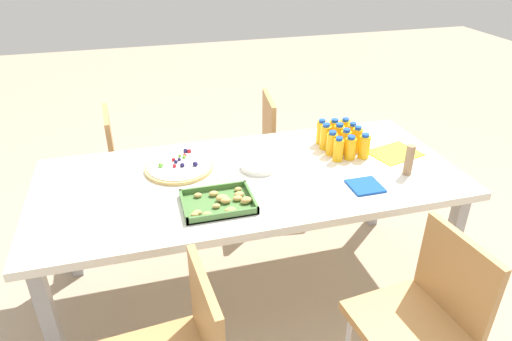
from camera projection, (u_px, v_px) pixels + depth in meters
name	position (u px, v px, depth m)	size (l,w,h in m)	color
ground_plane	(251.00, 286.00, 2.63)	(12.00, 12.00, 0.00)	tan
party_table	(251.00, 186.00, 2.30)	(2.10, 0.93, 0.74)	silver
chair_far_left	(425.00, 312.00, 1.79)	(0.44, 0.44, 0.83)	#B7844C
chair_near_right	(132.00, 159.00, 2.95)	(0.42, 0.42, 0.83)	#B7844C
chair_near_left	(285.00, 142.00, 3.18)	(0.45, 0.45, 0.83)	#B7844C
juice_bottle_0	(345.00, 130.00, 2.62)	(0.06, 0.06, 0.13)	#F9AE14
juice_bottle_1	(334.00, 131.00, 2.59)	(0.06, 0.06, 0.14)	#F9AE14
juice_bottle_2	(321.00, 132.00, 2.57)	(0.06, 0.06, 0.15)	#F9AE14
juice_bottle_3	(352.00, 135.00, 2.54)	(0.05, 0.05, 0.14)	#FAAC14
juice_bottle_4	(339.00, 136.00, 2.53)	(0.06, 0.06, 0.14)	#F9AC14
juice_bottle_5	(325.00, 137.00, 2.51)	(0.06, 0.06, 0.15)	#F9AF14
juice_bottle_6	(357.00, 140.00, 2.48)	(0.06, 0.06, 0.15)	#FAAD14
juice_bottle_7	(345.00, 142.00, 2.46)	(0.06, 0.06, 0.14)	#FBAD14
juice_bottle_8	(332.00, 144.00, 2.45)	(0.06, 0.06, 0.14)	#FAAB14
juice_bottle_9	(364.00, 147.00, 2.42)	(0.06, 0.06, 0.14)	#FBAC14
juice_bottle_10	(350.00, 148.00, 2.41)	(0.06, 0.06, 0.13)	#FAAE14
juice_bottle_11	(338.00, 150.00, 2.39)	(0.05, 0.05, 0.13)	#F9AD14
fruit_pizza	(179.00, 167.00, 2.33)	(0.35, 0.35, 0.05)	tan
snack_tray	(220.00, 203.00, 2.03)	(0.32, 0.25, 0.04)	#477238
plate_stack	(259.00, 166.00, 2.33)	(0.19, 0.19, 0.03)	silver
napkin_stack	(365.00, 186.00, 2.17)	(0.15, 0.15, 0.01)	#194CA5
cardboard_tube	(409.00, 160.00, 2.25)	(0.04, 0.04, 0.16)	#9E7A56
paper_folder	(395.00, 153.00, 2.49)	(0.26, 0.20, 0.01)	yellow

